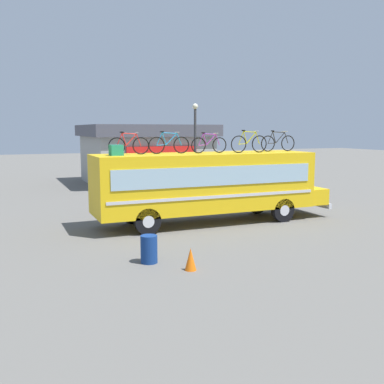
% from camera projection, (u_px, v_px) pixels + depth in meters
% --- Properties ---
extents(ground_plane, '(120.00, 120.00, 0.00)m').
position_uv_depth(ground_plane, '(205.00, 223.00, 19.32)').
color(ground_plane, '#605E59').
extents(bus, '(10.54, 2.55, 2.99)m').
position_uv_depth(bus, '(208.00, 183.00, 19.13)').
color(bus, yellow).
rests_on(bus, ground).
extents(luggage_bag_1, '(0.47, 0.53, 0.41)m').
position_uv_depth(luggage_bag_1, '(116.00, 150.00, 17.26)').
color(luggage_bag_1, '#1E7F66').
rests_on(luggage_bag_1, bus).
extents(rooftop_bicycle_1, '(1.67, 0.44, 0.92)m').
position_uv_depth(rooftop_bicycle_1, '(129.00, 145.00, 17.76)').
color(rooftop_bicycle_1, black).
rests_on(rooftop_bicycle_1, bus).
extents(rooftop_bicycle_2, '(1.79, 0.44, 0.93)m').
position_uv_depth(rooftop_bicycle_2, '(169.00, 144.00, 18.49)').
color(rooftop_bicycle_2, black).
rests_on(rooftop_bicycle_2, bus).
extents(rooftop_bicycle_3, '(1.65, 0.44, 0.89)m').
position_uv_depth(rooftop_bicycle_3, '(209.00, 144.00, 18.98)').
color(rooftop_bicycle_3, black).
rests_on(rooftop_bicycle_3, bus).
extents(rooftop_bicycle_4, '(1.76, 0.44, 0.98)m').
position_uv_depth(rooftop_bicycle_4, '(249.00, 143.00, 19.29)').
color(rooftop_bicycle_4, black).
rests_on(rooftop_bicycle_4, bus).
extents(rooftop_bicycle_5, '(1.80, 0.44, 0.96)m').
position_uv_depth(rooftop_bicycle_5, '(278.00, 143.00, 20.47)').
color(rooftop_bicycle_5, black).
rests_on(rooftop_bicycle_5, bus).
extents(roadside_building, '(8.85, 8.63, 4.31)m').
position_uv_depth(roadside_building, '(144.00, 153.00, 33.68)').
color(roadside_building, '#9E9E99').
rests_on(roadside_building, ground).
extents(trash_bin, '(0.51, 0.51, 0.84)m').
position_uv_depth(trash_bin, '(149.00, 249.00, 13.48)').
color(trash_bin, navy).
rests_on(trash_bin, ground).
extents(traffic_cone, '(0.33, 0.33, 0.65)m').
position_uv_depth(traffic_cone, '(191.00, 259.00, 12.77)').
color(traffic_cone, orange).
rests_on(traffic_cone, ground).
extents(street_lamp, '(0.30, 0.30, 5.36)m').
position_uv_depth(street_lamp, '(195.00, 146.00, 24.29)').
color(street_lamp, '#38383D').
rests_on(street_lamp, ground).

